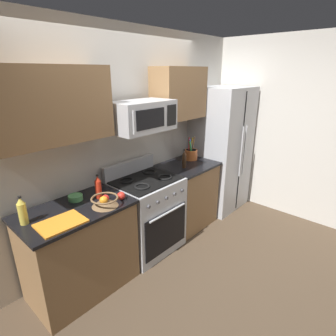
{
  "coord_description": "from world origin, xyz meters",
  "views": [
    {
      "loc": [
        -1.98,
        -1.5,
        2.11
      ],
      "look_at": [
        0.24,
        0.5,
        1.03
      ],
      "focal_mm": 28.79,
      "sensor_mm": 36.0,
      "label": 1
    }
  ],
  "objects_px": {
    "bottle_hot_sauce": "(98,187)",
    "microwave": "(142,116)",
    "range_oven": "(147,214)",
    "apple_loose": "(121,196)",
    "fruit_basket": "(105,201)",
    "prep_bowl": "(75,197)",
    "utensil_crock": "(191,154)",
    "bottle_oil": "(22,211)",
    "refrigerator": "(220,150)",
    "cutting_board": "(61,223)",
    "bottle_soy": "(184,159)"
  },
  "relations": [
    {
      "from": "microwave",
      "to": "refrigerator",
      "type": "bearing_deg",
      "value": -1.61
    },
    {
      "from": "fruit_basket",
      "to": "range_oven",
      "type": "bearing_deg",
      "value": 13.82
    },
    {
      "from": "prep_bowl",
      "to": "bottle_hot_sauce",
      "type": "bearing_deg",
      "value": -35.95
    },
    {
      "from": "cutting_board",
      "to": "bottle_oil",
      "type": "xyz_separation_m",
      "value": [
        -0.2,
        0.23,
        0.11
      ]
    },
    {
      "from": "utensil_crock",
      "to": "bottle_hot_sauce",
      "type": "xyz_separation_m",
      "value": [
        -1.61,
        -0.08,
        0.03
      ]
    },
    {
      "from": "refrigerator",
      "to": "bottle_hot_sauce",
      "type": "relative_size",
      "value": 7.61
    },
    {
      "from": "range_oven",
      "to": "prep_bowl",
      "type": "distance_m",
      "value": 0.95
    },
    {
      "from": "utensil_crock",
      "to": "apple_loose",
      "type": "relative_size",
      "value": 4.02
    },
    {
      "from": "cutting_board",
      "to": "bottle_soy",
      "type": "relative_size",
      "value": 1.5
    },
    {
      "from": "fruit_basket",
      "to": "microwave",
      "type": "bearing_deg",
      "value": 15.96
    },
    {
      "from": "refrigerator",
      "to": "fruit_basket",
      "type": "bearing_deg",
      "value": -176.19
    },
    {
      "from": "fruit_basket",
      "to": "apple_loose",
      "type": "distance_m",
      "value": 0.19
    },
    {
      "from": "bottle_hot_sauce",
      "to": "bottle_oil",
      "type": "relative_size",
      "value": 0.98
    },
    {
      "from": "cutting_board",
      "to": "prep_bowl",
      "type": "xyz_separation_m",
      "value": [
        0.32,
        0.31,
        0.02
      ]
    },
    {
      "from": "bottle_oil",
      "to": "apple_loose",
      "type": "bearing_deg",
      "value": -16.66
    },
    {
      "from": "range_oven",
      "to": "microwave",
      "type": "bearing_deg",
      "value": 90.07
    },
    {
      "from": "utensil_crock",
      "to": "bottle_soy",
      "type": "relative_size",
      "value": 1.31
    },
    {
      "from": "refrigerator",
      "to": "bottle_oil",
      "type": "xyz_separation_m",
      "value": [
        -2.92,
        0.09,
        0.08
      ]
    },
    {
      "from": "microwave",
      "to": "apple_loose",
      "type": "distance_m",
      "value": 0.89
    },
    {
      "from": "cutting_board",
      "to": "prep_bowl",
      "type": "bearing_deg",
      "value": 44.67
    },
    {
      "from": "range_oven",
      "to": "bottle_soy",
      "type": "distance_m",
      "value": 0.85
    },
    {
      "from": "refrigerator",
      "to": "bottle_soy",
      "type": "xyz_separation_m",
      "value": [
        -0.95,
        -0.03,
        0.08
      ]
    },
    {
      "from": "range_oven",
      "to": "bottle_hot_sauce",
      "type": "height_order",
      "value": "bottle_hot_sauce"
    },
    {
      "from": "range_oven",
      "to": "apple_loose",
      "type": "height_order",
      "value": "range_oven"
    },
    {
      "from": "microwave",
      "to": "utensil_crock",
      "type": "relative_size",
      "value": 2.19
    },
    {
      "from": "range_oven",
      "to": "utensil_crock",
      "type": "distance_m",
      "value": 1.12
    },
    {
      "from": "fruit_basket",
      "to": "prep_bowl",
      "type": "relative_size",
      "value": 1.81
    },
    {
      "from": "utensil_crock",
      "to": "cutting_board",
      "type": "bearing_deg",
      "value": -173.1
    },
    {
      "from": "microwave",
      "to": "bottle_soy",
      "type": "relative_size",
      "value": 2.87
    },
    {
      "from": "fruit_basket",
      "to": "cutting_board",
      "type": "distance_m",
      "value": 0.44
    },
    {
      "from": "microwave",
      "to": "bottle_soy",
      "type": "height_order",
      "value": "microwave"
    },
    {
      "from": "refrigerator",
      "to": "bottle_soy",
      "type": "relative_size",
      "value": 7.63
    },
    {
      "from": "fruit_basket",
      "to": "bottle_soy",
      "type": "distance_m",
      "value": 1.34
    },
    {
      "from": "utensil_crock",
      "to": "fruit_basket",
      "type": "xyz_separation_m",
      "value": [
        -1.67,
        -0.26,
        -0.03
      ]
    },
    {
      "from": "refrigerator",
      "to": "bottle_hot_sauce",
      "type": "xyz_separation_m",
      "value": [
        -2.22,
        0.04,
        0.08
      ]
    },
    {
      "from": "apple_loose",
      "to": "prep_bowl",
      "type": "relative_size",
      "value": 0.57
    },
    {
      "from": "cutting_board",
      "to": "bottle_soy",
      "type": "height_order",
      "value": "bottle_soy"
    },
    {
      "from": "range_oven",
      "to": "bottle_oil",
      "type": "height_order",
      "value": "bottle_oil"
    },
    {
      "from": "cutting_board",
      "to": "bottle_hot_sauce",
      "type": "relative_size",
      "value": 1.5
    },
    {
      "from": "microwave",
      "to": "bottle_soy",
      "type": "bearing_deg",
      "value": -7.0
    },
    {
      "from": "range_oven",
      "to": "bottle_oil",
      "type": "distance_m",
      "value": 1.44
    },
    {
      "from": "fruit_basket",
      "to": "refrigerator",
      "type": "bearing_deg",
      "value": 3.81
    },
    {
      "from": "apple_loose",
      "to": "prep_bowl",
      "type": "distance_m",
      "value": 0.45
    },
    {
      "from": "bottle_hot_sauce",
      "to": "bottle_oil",
      "type": "height_order",
      "value": "bottle_oil"
    },
    {
      "from": "fruit_basket",
      "to": "bottle_oil",
      "type": "xyz_separation_m",
      "value": [
        -0.64,
        0.24,
        0.07
      ]
    },
    {
      "from": "bottle_hot_sauce",
      "to": "prep_bowl",
      "type": "height_order",
      "value": "bottle_hot_sauce"
    },
    {
      "from": "bottle_hot_sauce",
      "to": "microwave",
      "type": "bearing_deg",
      "value": 0.89
    },
    {
      "from": "apple_loose",
      "to": "bottle_soy",
      "type": "distance_m",
      "value": 1.16
    },
    {
      "from": "range_oven",
      "to": "microwave",
      "type": "distance_m",
      "value": 1.18
    },
    {
      "from": "microwave",
      "to": "bottle_oil",
      "type": "relative_size",
      "value": 2.81
    }
  ]
}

